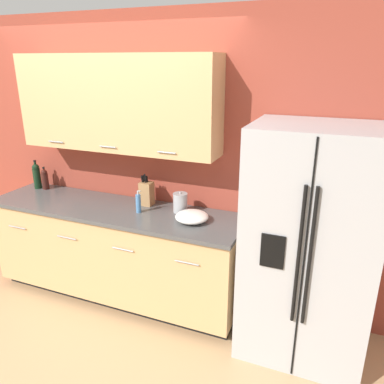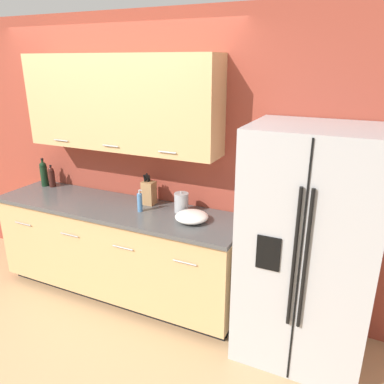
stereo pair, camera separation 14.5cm
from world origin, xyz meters
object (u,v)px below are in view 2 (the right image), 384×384
soap_dispenser (140,202)px  steel_canister (181,202)px  refrigerator (307,248)px  knife_block (149,192)px  mixing_bowl (192,217)px  oil_bottle (52,177)px  wine_bottle (44,173)px

soap_dispenser → steel_canister: (0.34, 0.15, 0.00)m
refrigerator → knife_block: 1.49m
knife_block → mixing_bowl: (0.53, -0.19, -0.07)m
refrigerator → oil_bottle: 2.67m
knife_block → mixing_bowl: bearing=-20.2°
refrigerator → steel_canister: bearing=171.1°
knife_block → wine_bottle: (-1.29, -0.01, 0.02)m
refrigerator → soap_dispenser: refrigerator is taller
knife_block → oil_bottle: (-1.19, 0.00, -0.00)m
refrigerator → soap_dispenser: (-1.45, 0.03, 0.12)m
oil_bottle → steel_canister: bearing=-1.7°
refrigerator → soap_dispenser: 1.45m
soap_dispenser → knife_block: bearing=96.0°
wine_bottle → steel_canister: 1.64m
soap_dispenser → oil_bottle: size_ratio=0.86×
soap_dispenser → steel_canister: 0.37m
refrigerator → oil_bottle: refrigerator is taller
oil_bottle → mixing_bowl: 1.73m
wine_bottle → refrigerator: bearing=-4.4°
knife_block → steel_canister: (0.35, -0.04, -0.03)m
wine_bottle → steel_canister: bearing=-1.2°
steel_canister → refrigerator: bearing=-8.9°
wine_bottle → knife_block: bearing=0.2°
wine_bottle → oil_bottle: 0.10m
wine_bottle → soap_dispenser: bearing=-8.0°
wine_bottle → soap_dispenser: size_ratio=1.47×
refrigerator → knife_block: (-1.47, 0.22, 0.14)m
wine_bottle → steel_canister: wine_bottle is taller
steel_canister → mixing_bowl: 0.23m
steel_canister → mixing_bowl: bearing=-41.8°
refrigerator → wine_bottle: (-2.76, 0.21, 0.17)m
oil_bottle → mixing_bowl: size_ratio=0.85×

